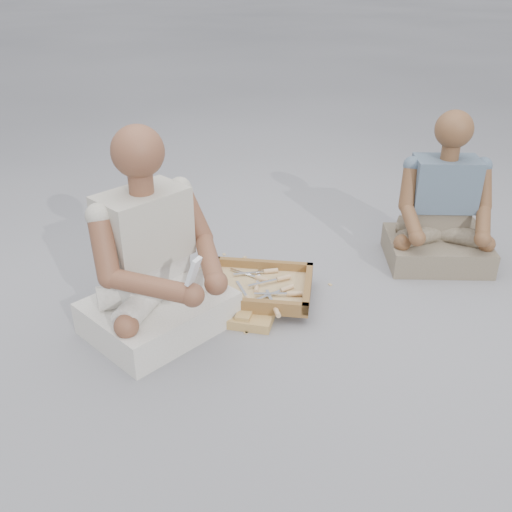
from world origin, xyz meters
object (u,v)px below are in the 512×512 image
at_px(carved_panel, 211,296).
at_px(craftsman, 154,266).
at_px(tool_tray, 258,287).
at_px(companion, 441,215).

distance_m(carved_panel, craftsman, 0.41).
bearing_deg(tool_tray, craftsman, -128.77).
relative_size(tool_tray, companion, 0.73).
height_order(carved_panel, tool_tray, tool_tray).
distance_m(craftsman, companion, 1.51).
xyz_separation_m(carved_panel, companion, (0.91, 0.84, 0.24)).
bearing_deg(carved_panel, companion, 42.62).
relative_size(carved_panel, craftsman, 0.73).
relative_size(carved_panel, tool_tray, 1.11).
bearing_deg(companion, craftsman, 25.92).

